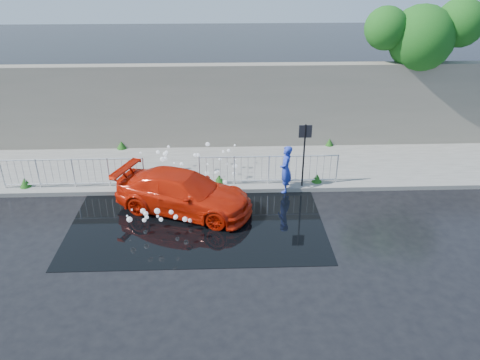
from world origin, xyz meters
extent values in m
plane|color=black|center=(0.00, 0.00, 0.00)|extent=(90.00, 90.00, 0.00)
cube|color=#62615D|center=(0.00, 5.00, 0.07)|extent=(30.00, 4.00, 0.15)
cube|color=#62615D|center=(0.00, 3.00, 0.08)|extent=(30.00, 0.25, 0.16)
cube|color=#6D695C|center=(0.00, 7.20, 1.90)|extent=(30.00, 0.60, 3.50)
cube|color=black|center=(0.50, 1.00, 0.01)|extent=(8.00, 5.00, 0.01)
cylinder|color=black|center=(4.20, 3.10, 1.25)|extent=(0.06, 0.06, 2.50)
cube|color=black|center=(4.20, 3.10, 2.25)|extent=(0.45, 0.04, 0.45)
cylinder|color=#332114|center=(10.00, 8.20, 2.50)|extent=(0.36, 0.36, 5.00)
sphere|color=#104413|center=(9.50, 7.40, 4.60)|extent=(2.69, 2.69, 2.69)
sphere|color=#104413|center=(11.00, 7.40, 5.20)|extent=(1.96, 1.96, 1.96)
sphere|color=#104413|center=(8.00, 7.40, 5.00)|extent=(1.75, 1.75, 1.75)
cylinder|color=silver|center=(-6.50, 3.35, 0.70)|extent=(0.05, 0.05, 1.10)
cylinder|color=silver|center=(-1.50, 3.35, 0.70)|extent=(0.05, 0.05, 1.10)
cylinder|color=silver|center=(-4.00, 3.35, 1.22)|extent=(5.00, 0.04, 0.04)
cylinder|color=silver|center=(-4.00, 3.35, 0.27)|extent=(5.00, 0.04, 0.04)
cylinder|color=silver|center=(0.50, 3.35, 0.70)|extent=(0.05, 0.05, 1.10)
cylinder|color=silver|center=(5.50, 3.35, 0.70)|extent=(0.05, 0.05, 1.10)
cylinder|color=silver|center=(3.00, 3.35, 1.22)|extent=(5.00, 0.04, 0.04)
cylinder|color=silver|center=(3.00, 3.35, 0.27)|extent=(5.00, 0.04, 0.04)
cone|color=#154412|center=(-5.80, 3.40, 0.32)|extent=(0.40, 0.40, 0.35)
cone|color=#154412|center=(-2.00, 3.40, 0.28)|extent=(0.36, 0.36, 0.26)
cone|color=#154412|center=(1.20, 3.40, 0.32)|extent=(0.44, 0.44, 0.34)
cone|color=#154412|center=(4.80, 3.40, 0.31)|extent=(0.38, 0.38, 0.31)
cone|color=#154412|center=(-3.00, 6.90, 0.32)|extent=(0.42, 0.42, 0.33)
cone|color=#154412|center=(6.00, 6.90, 0.31)|extent=(0.34, 0.34, 0.31)
sphere|color=white|center=(1.75, 3.45, 0.52)|extent=(0.14, 0.14, 0.14)
sphere|color=white|center=(-1.33, 2.74, 0.20)|extent=(0.13, 0.13, 0.13)
sphere|color=white|center=(-0.73, 4.79, 1.06)|extent=(0.11, 0.11, 0.11)
sphere|color=white|center=(-1.54, 2.86, 0.46)|extent=(0.15, 0.15, 0.15)
sphere|color=white|center=(1.41, 3.07, 0.36)|extent=(0.16, 0.16, 0.16)
sphere|color=white|center=(-0.46, 3.93, 0.77)|extent=(0.07, 0.07, 0.07)
sphere|color=white|center=(1.09, 3.36, 0.62)|extent=(0.12, 0.12, 0.12)
sphere|color=white|center=(-0.17, 3.72, 0.81)|extent=(0.14, 0.14, 0.14)
sphere|color=white|center=(0.77, 3.84, 0.73)|extent=(0.08, 0.08, 0.08)
sphere|color=white|center=(-0.80, 4.59, 0.92)|extent=(0.14, 0.14, 0.14)
sphere|color=white|center=(0.65, 4.30, 0.79)|extent=(0.06, 0.06, 0.06)
sphere|color=white|center=(-0.90, 4.01, 0.89)|extent=(0.18, 0.18, 0.18)
sphere|color=white|center=(0.40, 4.48, 0.83)|extent=(0.14, 0.14, 0.14)
sphere|color=white|center=(-1.12, 4.56, 0.94)|extent=(0.15, 0.15, 0.15)
sphere|color=white|center=(1.24, 4.01, 0.85)|extent=(0.11, 0.11, 0.11)
sphere|color=white|center=(-1.75, 4.43, 0.98)|extent=(0.08, 0.08, 0.08)
sphere|color=white|center=(-0.20, 3.50, 0.58)|extent=(0.06, 0.06, 0.06)
sphere|color=white|center=(1.82, 5.03, 0.99)|extent=(0.08, 0.08, 0.08)
sphere|color=white|center=(0.75, 3.43, 0.57)|extent=(0.18, 0.18, 0.18)
sphere|color=white|center=(0.99, 2.61, 0.33)|extent=(0.12, 0.12, 0.12)
sphere|color=white|center=(1.81, 4.16, 0.76)|extent=(0.06, 0.06, 0.06)
sphere|color=white|center=(0.12, 2.83, 0.43)|extent=(0.17, 0.17, 0.17)
sphere|color=white|center=(1.29, 2.86, 0.34)|extent=(0.08, 0.08, 0.08)
sphere|color=white|center=(-0.86, 4.54, 0.87)|extent=(0.16, 0.16, 0.16)
sphere|color=white|center=(1.79, 3.78, 0.67)|extent=(0.18, 0.18, 0.18)
sphere|color=white|center=(1.51, 3.62, 0.83)|extent=(0.06, 0.06, 0.06)
sphere|color=white|center=(1.15, 3.49, 0.61)|extent=(0.11, 0.11, 0.11)
sphere|color=white|center=(0.30, 4.33, 0.89)|extent=(0.15, 0.15, 0.15)
sphere|color=white|center=(-0.80, 4.07, 0.88)|extent=(0.15, 0.15, 0.15)
sphere|color=white|center=(1.36, 4.60, 0.91)|extent=(0.10, 0.10, 0.10)
sphere|color=white|center=(0.76, 4.90, 1.10)|extent=(0.17, 0.17, 0.17)
sphere|color=white|center=(1.57, 4.54, 0.97)|extent=(0.13, 0.13, 0.13)
sphere|color=white|center=(-0.08, 0.02, 0.75)|extent=(0.12, 0.12, 0.12)
sphere|color=white|center=(-0.63, 0.20, 0.88)|extent=(0.18, 0.18, 0.18)
sphere|color=white|center=(-0.13, 0.62, 0.42)|extent=(0.13, 0.13, 0.13)
sphere|color=white|center=(0.91, 0.65, 0.50)|extent=(0.11, 0.11, 0.11)
sphere|color=white|center=(0.16, 0.44, 0.43)|extent=(0.16, 0.16, 0.16)
sphere|color=white|center=(0.29, 0.75, 0.21)|extent=(0.14, 0.14, 0.14)
sphere|color=white|center=(-0.17, -0.11, 1.02)|extent=(0.14, 0.14, 0.14)
sphere|color=white|center=(-0.85, -0.36, 1.01)|extent=(0.11, 0.11, 0.11)
sphere|color=white|center=(-1.13, 0.60, 0.66)|extent=(0.16, 0.16, 0.16)
sphere|color=white|center=(-0.45, -0.36, 0.92)|extent=(0.12, 0.12, 0.12)
sphere|color=white|center=(-0.61, 0.11, 0.75)|extent=(0.08, 0.08, 0.08)
sphere|color=white|center=(-0.96, 0.12, 0.85)|extent=(0.15, 0.15, 0.15)
sphere|color=white|center=(1.52, 0.83, 0.30)|extent=(0.15, 0.15, 0.15)
sphere|color=white|center=(-1.36, 0.18, 0.95)|extent=(0.06, 0.06, 0.06)
sphere|color=white|center=(-1.64, 0.66, 0.46)|extent=(0.06, 0.06, 0.06)
sphere|color=white|center=(-1.49, 0.27, 0.57)|extent=(0.17, 0.17, 0.17)
sphere|color=white|center=(-1.15, 0.77, 0.23)|extent=(0.13, 0.13, 0.13)
imported|color=red|center=(0.04, 1.75, 0.67)|extent=(4.96, 3.41, 1.33)
imported|color=#2338B2|center=(3.57, 3.00, 0.87)|extent=(0.52, 0.70, 1.74)
camera|label=1|loc=(1.38, -11.91, 7.90)|focal=35.00mm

